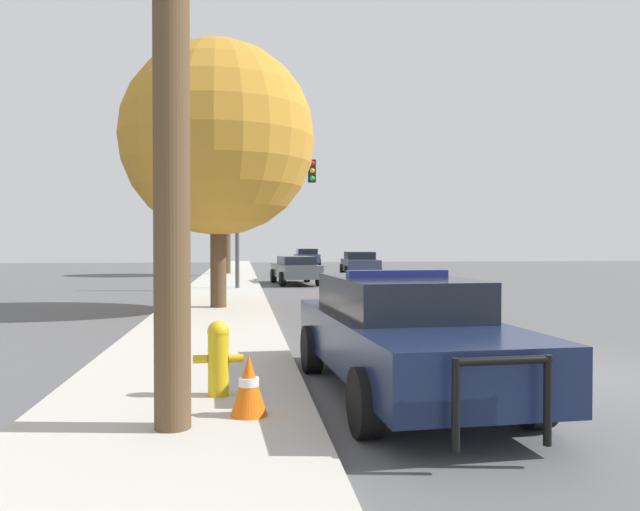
% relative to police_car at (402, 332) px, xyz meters
% --- Properties ---
extents(ground_plane, '(110.00, 110.00, 0.00)m').
position_rel_police_car_xyz_m(ground_plane, '(2.40, 0.84, -0.77)').
color(ground_plane, '#565659').
extents(sidewalk_left, '(3.00, 110.00, 0.13)m').
position_rel_police_car_xyz_m(sidewalk_left, '(-2.70, 0.84, -0.71)').
color(sidewalk_left, '#BCB7AD').
rests_on(sidewalk_left, ground_plane).
extents(police_car, '(2.22, 5.22, 1.54)m').
position_rel_police_car_xyz_m(police_car, '(0.00, 0.00, 0.00)').
color(police_car, '#141E3D').
rests_on(police_car, ground_plane).
extents(fire_hydrant, '(0.57, 0.25, 0.86)m').
position_rel_police_car_xyz_m(fire_hydrant, '(-2.25, -0.32, -0.19)').
color(fire_hydrant, gold).
rests_on(fire_hydrant, sidewalk_left).
extents(utility_pole, '(1.40, 0.34, 7.69)m').
position_rel_police_car_xyz_m(utility_pole, '(-2.63, -1.56, 3.26)').
color(utility_pole, brown).
rests_on(utility_pole, sidewalk_left).
extents(traffic_light, '(3.19, 0.35, 5.25)m').
position_rel_police_car_xyz_m(traffic_light, '(-0.93, 17.24, 3.02)').
color(traffic_light, '#424247').
rests_on(traffic_light, sidewalk_left).
extents(car_background_midblock, '(2.18, 4.81, 1.29)m').
position_rel_police_car_xyz_m(car_background_midblock, '(0.49, 21.18, -0.07)').
color(car_background_midblock, '#474C51').
rests_on(car_background_midblock, ground_plane).
extents(car_background_oncoming, '(2.22, 4.60, 1.43)m').
position_rel_police_car_xyz_m(car_background_oncoming, '(4.54, 26.48, -0.00)').
color(car_background_oncoming, '#333856').
rests_on(car_background_oncoming, ground_plane).
extents(car_background_distant, '(2.08, 4.45, 1.47)m').
position_rel_police_car_xyz_m(car_background_distant, '(3.30, 43.07, 0.01)').
color(car_background_distant, '#333856').
rests_on(car_background_distant, ground_plane).
extents(tree_sidewalk_near, '(5.31, 5.31, 7.29)m').
position_rel_police_car_xyz_m(tree_sidewalk_near, '(-2.62, 9.79, 3.98)').
color(tree_sidewalk_near, '#4C3823').
rests_on(tree_sidewalk_near, sidewalk_left).
extents(tree_sidewalk_far, '(4.36, 4.36, 7.38)m').
position_rel_police_car_xyz_m(tree_sidewalk_far, '(-2.84, 29.40, 4.53)').
color(tree_sidewalk_far, '#4C3823').
rests_on(tree_sidewalk_far, sidewalk_left).
extents(traffic_cone, '(0.38, 0.38, 0.62)m').
position_rel_police_car_xyz_m(traffic_cone, '(-1.91, -1.21, -0.33)').
color(traffic_cone, orange).
rests_on(traffic_cone, sidewalk_left).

